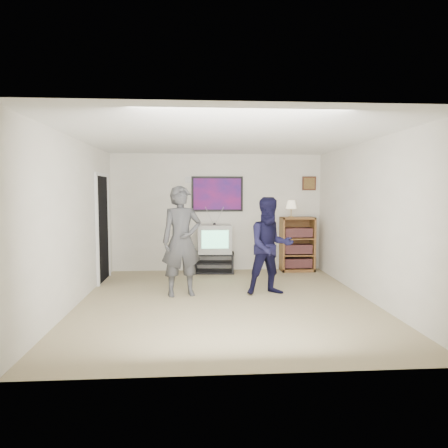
{
  "coord_description": "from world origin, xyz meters",
  "views": [
    {
      "loc": [
        -0.44,
        -6.07,
        1.7
      ],
      "look_at": [
        0.02,
        0.69,
        1.15
      ],
      "focal_mm": 32.0,
      "sensor_mm": 36.0,
      "label": 1
    }
  ],
  "objects": [
    {
      "name": "controller_left",
      "position": [
        -0.64,
        0.64,
        1.13
      ],
      "size": [
        0.08,
        0.12,
        0.03
      ],
      "primitive_type": "cube",
      "rotation": [
        0.0,
        0.0,
        -0.42
      ],
      "color": "white",
      "rests_on": "person_tall"
    },
    {
      "name": "air_vent",
      "position": [
        -0.55,
        2.48,
        1.95
      ],
      "size": [
        0.28,
        0.02,
        0.14
      ],
      "primitive_type": "cube",
      "color": "white",
      "rests_on": "room_shell"
    },
    {
      "name": "small_picture",
      "position": [
        2.0,
        2.48,
        1.88
      ],
      "size": [
        0.3,
        0.03,
        0.3
      ],
      "primitive_type": "cube",
      "color": "#341910",
      "rests_on": "room_shell"
    },
    {
      "name": "crt_television",
      "position": [
        -0.07,
        2.23,
        0.72
      ],
      "size": [
        0.7,
        0.59,
        0.59
      ],
      "primitive_type": null,
      "rotation": [
        0.0,
        0.0,
        -0.0
      ],
      "color": "#989994",
      "rests_on": "media_stand"
    },
    {
      "name": "person_short",
      "position": [
        0.76,
        0.38,
        0.81
      ],
      "size": [
        0.86,
        0.7,
        1.61
      ],
      "primitive_type": "imported",
      "rotation": [
        0.0,
        0.0,
        0.13
      ],
      "color": "black",
      "rests_on": "room_shell"
    },
    {
      "name": "doorway",
      "position": [
        -2.23,
        1.6,
        1.0
      ],
      "size": [
        0.03,
        0.85,
        2.0
      ],
      "primitive_type": "cube",
      "color": "black",
      "rests_on": "room_shell"
    },
    {
      "name": "person_tall",
      "position": [
        -0.69,
        0.41,
        0.9
      ],
      "size": [
        0.74,
        0.57,
        1.8
      ],
      "primitive_type": "imported",
      "rotation": [
        0.0,
        0.0,
        0.24
      ],
      "color": "#38393C",
      "rests_on": "room_shell"
    },
    {
      "name": "poster",
      "position": [
        0.0,
        2.48,
        1.65
      ],
      "size": [
        1.1,
        0.03,
        0.75
      ],
      "primitive_type": "cube",
      "color": "black",
      "rests_on": "room_shell"
    },
    {
      "name": "bookshelf",
      "position": [
        1.71,
        2.28,
        0.58
      ],
      "size": [
        0.7,
        0.4,
        1.16
      ],
      "primitive_type": null,
      "color": "brown",
      "rests_on": "room_shell"
    },
    {
      "name": "media_stand",
      "position": [
        -0.09,
        2.23,
        0.21
      ],
      "size": [
        0.87,
        0.53,
        0.42
      ],
      "rotation": [
        0.0,
        0.0,
        -0.07
      ],
      "color": "black",
      "rests_on": "room_shell"
    },
    {
      "name": "room_shell",
      "position": [
        0.0,
        0.35,
        1.25
      ],
      "size": [
        4.51,
        5.0,
        2.51
      ],
      "color": "#93815D",
      "rests_on": "ground"
    },
    {
      "name": "controller_right",
      "position": [
        0.77,
        0.66,
        1.14
      ],
      "size": [
        0.04,
        0.13,
        0.04
      ],
      "primitive_type": "cube",
      "rotation": [
        0.0,
        0.0,
        -0.02
      ],
      "color": "white",
      "rests_on": "person_short"
    },
    {
      "name": "table_lamp",
      "position": [
        1.56,
        2.26,
        1.34
      ],
      "size": [
        0.23,
        0.23,
        0.36
      ],
      "primitive_type": null,
      "color": "#FFEBC1",
      "rests_on": "bookshelf"
    }
  ]
}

